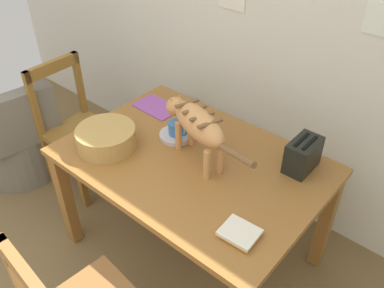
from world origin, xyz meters
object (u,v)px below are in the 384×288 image
object	(u,v)px
wicker_basket	(106,138)
wooden_chair_far	(77,129)
toaster	(303,155)
dining_table	(192,171)
book_stack	(239,232)
cat	(197,124)
wicker_armchair	(18,143)
saucer_bowl	(176,135)
magazine	(157,107)
coffee_mug	(176,128)

from	to	relation	value
wicker_basket	wooden_chair_far	world-z (taller)	wooden_chair_far
toaster	wooden_chair_far	size ratio (longest dim) A/B	0.21
toaster	wicker_basket	bearing A→B (deg)	-149.60
dining_table	book_stack	bearing A→B (deg)	-28.27
cat	wicker_armchair	distance (m)	1.70
saucer_bowl	toaster	xyz separation A→B (m)	(0.67, 0.22, 0.07)
book_stack	wicker_armchair	world-z (taller)	book_stack
book_stack	wooden_chair_far	xyz separation A→B (m)	(-1.57, 0.26, -0.31)
wicker_armchair	wooden_chair_far	bearing A→B (deg)	-50.28
cat	wicker_basket	world-z (taller)	cat
toaster	saucer_bowl	bearing A→B (deg)	-162.21
dining_table	wooden_chair_far	world-z (taller)	wooden_chair_far
cat	toaster	size ratio (longest dim) A/B	3.53
cat	book_stack	size ratio (longest dim) A/B	4.07
magazine	wicker_armchair	bearing A→B (deg)	-151.47
coffee_mug	wicker_basket	world-z (taller)	wicker_basket
wooden_chair_far	wicker_basket	bearing A→B (deg)	70.31
coffee_mug	book_stack	size ratio (longest dim) A/B	0.73
coffee_mug	toaster	distance (m)	0.70
toaster	coffee_mug	bearing A→B (deg)	-162.13
wicker_armchair	coffee_mug	bearing A→B (deg)	-65.67
book_stack	toaster	xyz separation A→B (m)	(-0.02, 0.57, 0.07)
coffee_mug	book_stack	xyz separation A→B (m)	(0.69, -0.36, -0.05)
dining_table	wicker_armchair	bearing A→B (deg)	-170.16
saucer_bowl	coffee_mug	bearing A→B (deg)	0.00
dining_table	wicker_basket	distance (m)	0.50
dining_table	wicker_armchair	world-z (taller)	wicker_armchair
cat	wicker_armchair	world-z (taller)	cat
coffee_mug	magazine	distance (m)	0.36
saucer_bowl	dining_table	bearing A→B (deg)	-25.21
wicker_armchair	saucer_bowl	bearing A→B (deg)	-65.64
dining_table	wooden_chair_far	distance (m)	1.09
saucer_bowl	magazine	size ratio (longest dim) A/B	0.68
dining_table	cat	distance (m)	0.31
magazine	cat	bearing A→B (deg)	-22.13
dining_table	saucer_bowl	size ratio (longest dim) A/B	7.18
saucer_bowl	wicker_basket	distance (m)	0.39
dining_table	magazine	bearing A→B (deg)	153.80
wicker_basket	magazine	bearing A→B (deg)	99.64
wicker_basket	wicker_armchair	xyz separation A→B (m)	(-1.08, -0.04, -0.54)
wicker_basket	book_stack	bearing A→B (deg)	-2.72
wicker_basket	wooden_chair_far	bearing A→B (deg)	161.53
toaster	wooden_chair_far	world-z (taller)	wooden_chair_far
saucer_bowl	book_stack	size ratio (longest dim) A/B	1.11
saucer_bowl	wicker_armchair	bearing A→B (deg)	-164.88
book_stack	wicker_basket	size ratio (longest dim) A/B	0.53
magazine	wooden_chair_far	world-z (taller)	wooden_chair_far
coffee_mug	wicker_armchair	size ratio (longest dim) A/B	0.16
magazine	book_stack	world-z (taller)	book_stack
book_stack	wooden_chair_far	distance (m)	1.62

